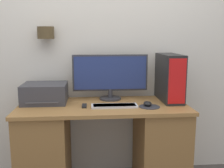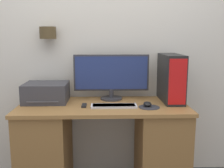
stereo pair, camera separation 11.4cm
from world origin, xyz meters
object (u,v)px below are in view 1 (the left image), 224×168
Objects in this scene: printer at (45,93)px; remote_control at (84,106)px; monitor at (110,75)px; mouse at (148,104)px; computer_tower at (169,77)px; keyboard at (114,106)px.

remote_control is at bearing -26.08° from printer.
monitor reaches higher than mouse.
computer_tower is 0.83m from remote_control.
printer is 3.46× the size of remote_control.
monitor is 1.82× the size of printer.
computer_tower is at bearing -8.53° from monitor.
remote_control is (-0.54, 0.03, -0.02)m from mouse.
printer is at bearing 153.92° from remote_control.
monitor is at bearing 136.38° from mouse.
computer_tower is (0.53, 0.20, 0.20)m from keyboard.
computer_tower is 1.14m from printer.
monitor is 6.30× the size of remote_control.
computer_tower is (0.54, -0.08, -0.02)m from monitor.
mouse is (0.28, -0.00, 0.01)m from keyboard.
remote_control is (-0.24, -0.26, -0.23)m from monitor.
monitor is at bearing 171.47° from computer_tower.
keyboard is at bearing -18.32° from printer.
keyboard is 0.86× the size of computer_tower.
computer_tower is at bearing 39.62° from mouse.
monitor reaches higher than remote_control.
monitor is 7.68× the size of mouse.
remote_control is (-0.78, -0.17, -0.21)m from computer_tower.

